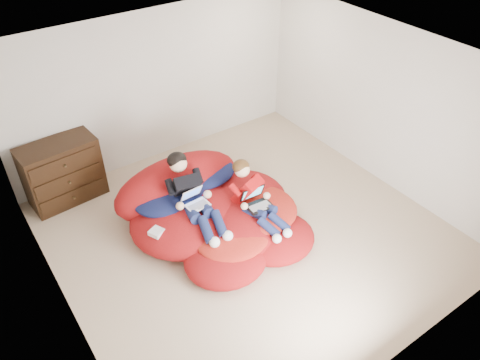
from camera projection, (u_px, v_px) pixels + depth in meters
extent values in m
cube|color=tan|center=(247.00, 238.00, 6.71)|extent=(5.10, 5.10, 0.25)
cube|color=beige|center=(157.00, 87.00, 7.51)|extent=(5.10, 0.02, 2.50)
cube|color=beige|center=(410.00, 290.00, 4.25)|extent=(5.10, 0.02, 2.50)
cube|color=beige|center=(48.00, 242.00, 4.73)|extent=(0.02, 5.10, 2.50)
cube|color=beige|center=(383.00, 105.00, 7.02)|extent=(0.02, 5.10, 2.50)
cube|color=white|center=(250.00, 66.00, 5.11)|extent=(5.10, 5.10, 0.02)
cube|color=black|center=(63.00, 172.00, 6.96)|extent=(1.13, 0.63, 0.98)
cube|color=black|center=(73.00, 197.00, 6.95)|extent=(0.98, 0.10, 0.24)
cylinder|color=#4C3F26|center=(74.00, 198.00, 6.94)|extent=(0.03, 0.06, 0.03)
cube|color=black|center=(69.00, 181.00, 6.77)|extent=(0.98, 0.10, 0.24)
cylinder|color=#4C3F26|center=(69.00, 182.00, 6.76)|extent=(0.03, 0.06, 0.03)
cube|color=black|center=(64.00, 165.00, 6.59)|extent=(0.98, 0.10, 0.24)
cylinder|color=#4C3F26|center=(65.00, 166.00, 6.58)|extent=(0.03, 0.06, 0.03)
ellipsoid|color=#A11213|center=(189.00, 217.00, 6.56)|extent=(1.70, 1.52, 0.61)
ellipsoid|color=#A11213|center=(241.00, 200.00, 6.89)|extent=(1.38, 1.34, 0.50)
ellipsoid|color=#A11213|center=(238.00, 226.00, 6.47)|extent=(1.67, 1.33, 0.53)
ellipsoid|color=#A11213|center=(226.00, 258.00, 6.05)|extent=(1.12, 1.03, 0.37)
ellipsoid|color=#A11213|center=(276.00, 238.00, 6.36)|extent=(1.09, 0.99, 0.36)
ellipsoid|color=#A11213|center=(178.00, 185.00, 6.84)|extent=(1.96, 0.87, 0.87)
ellipsoid|color=#131A46|center=(169.00, 195.00, 6.53)|extent=(1.06, 0.87, 0.27)
ellipsoid|color=#131A46|center=(206.00, 174.00, 6.86)|extent=(0.93, 0.65, 0.22)
ellipsoid|color=red|center=(258.00, 209.00, 6.52)|extent=(1.09, 1.09, 0.20)
ellipsoid|color=red|center=(232.00, 236.00, 6.15)|extent=(1.04, 0.93, 0.19)
ellipsoid|color=silver|center=(156.00, 175.00, 6.67)|extent=(0.44, 0.28, 0.28)
cube|color=black|center=(185.00, 187.00, 6.35)|extent=(0.43, 0.50, 0.52)
sphere|color=#E8B68E|center=(178.00, 164.00, 6.26)|extent=(0.24, 0.24, 0.24)
ellipsoid|color=black|center=(177.00, 160.00, 6.25)|extent=(0.27, 0.25, 0.21)
cylinder|color=#161F45|center=(192.00, 213.00, 6.19)|extent=(0.24, 0.42, 0.22)
cylinder|color=#161F45|center=(206.00, 230.00, 5.99)|extent=(0.20, 0.40, 0.25)
sphere|color=white|center=(215.00, 242.00, 5.90)|extent=(0.14, 0.14, 0.14)
cylinder|color=#161F45|center=(205.00, 207.00, 6.28)|extent=(0.24, 0.42, 0.22)
cylinder|color=#161F45|center=(219.00, 223.00, 6.08)|extent=(0.20, 0.40, 0.25)
sphere|color=white|center=(228.00, 236.00, 5.99)|extent=(0.14, 0.14, 0.14)
cube|color=red|center=(247.00, 190.00, 6.42)|extent=(0.41, 0.46, 0.46)
sphere|color=#E8B68E|center=(242.00, 170.00, 6.34)|extent=(0.22, 0.22, 0.22)
ellipsoid|color=#472D13|center=(241.00, 166.00, 6.33)|extent=(0.24, 0.23, 0.18)
cylinder|color=#161F45|center=(255.00, 213.00, 6.29)|extent=(0.24, 0.37, 0.19)
cylinder|color=#161F45|center=(269.00, 227.00, 6.11)|extent=(0.22, 0.35, 0.22)
sphere|color=white|center=(277.00, 239.00, 6.03)|extent=(0.13, 0.13, 0.13)
cylinder|color=#161F45|center=(265.00, 208.00, 6.37)|extent=(0.24, 0.37, 0.19)
cylinder|color=#161F45|center=(279.00, 222.00, 6.19)|extent=(0.22, 0.35, 0.22)
sphere|color=white|center=(287.00, 233.00, 6.11)|extent=(0.13, 0.13, 0.13)
cube|color=white|center=(198.00, 205.00, 6.20)|extent=(0.31, 0.22, 0.01)
cube|color=gray|center=(198.00, 205.00, 6.19)|extent=(0.26, 0.13, 0.00)
cube|color=white|center=(192.00, 193.00, 6.24)|extent=(0.31, 0.12, 0.19)
cube|color=blue|center=(192.00, 193.00, 6.23)|extent=(0.27, 0.09, 0.16)
cube|color=black|center=(259.00, 206.00, 6.30)|extent=(0.36, 0.26, 0.01)
cube|color=gray|center=(260.00, 206.00, 6.28)|extent=(0.30, 0.15, 0.00)
cube|color=black|center=(252.00, 193.00, 6.33)|extent=(0.35, 0.12, 0.23)
cube|color=#4D97B3|center=(253.00, 193.00, 6.32)|extent=(0.31, 0.09, 0.18)
cube|color=white|center=(157.00, 232.00, 6.03)|extent=(0.22, 0.22, 0.06)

